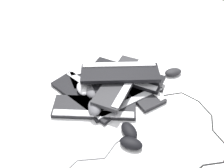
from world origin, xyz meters
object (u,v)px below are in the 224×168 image
(mouse_1, at_px, (173,72))
(keyboard_2, at_px, (86,95))
(keyboard_4, at_px, (125,97))
(mouse_6, at_px, (91,91))
(keyboard_3, at_px, (94,108))
(keyboard_5, at_px, (126,75))
(keyboard_0, at_px, (133,83))
(mouse_3, at_px, (129,131))
(mouse_5, at_px, (95,107))
(keyboard_6, at_px, (121,81))
(mouse_2, at_px, (83,88))
(mouse_0, at_px, (131,143))
(keyboard_7, at_px, (120,72))
(mouse_4, at_px, (96,90))
(keyboard_1, at_px, (106,73))

(mouse_1, bearing_deg, keyboard_2, -178.27)
(keyboard_4, relative_size, mouse_6, 4.06)
(mouse_1, bearing_deg, keyboard_3, -167.23)
(keyboard_4, bearing_deg, mouse_1, -0.20)
(keyboard_3, xyz_separation_m, keyboard_5, (0.28, 0.09, 0.03))
(keyboard_0, distance_m, mouse_3, 0.36)
(mouse_1, bearing_deg, mouse_5, -164.45)
(keyboard_4, distance_m, keyboard_6, 0.09)
(keyboard_5, xyz_separation_m, mouse_2, (-0.27, 0.04, 0.01))
(mouse_0, bearing_deg, keyboard_7, -63.70)
(keyboard_6, bearing_deg, keyboard_0, -1.19)
(keyboard_3, height_order, keyboard_5, keyboard_5)
(keyboard_2, relative_size, mouse_5, 4.20)
(keyboard_5, bearing_deg, keyboard_4, -129.56)
(keyboard_4, height_order, mouse_2, mouse_2)
(keyboard_5, relative_size, mouse_1, 4.15)
(keyboard_6, xyz_separation_m, mouse_5, (-0.21, -0.07, -0.02))
(mouse_2, distance_m, mouse_4, 0.08)
(keyboard_3, bearing_deg, mouse_1, -2.95)
(keyboard_3, distance_m, mouse_1, 0.55)
(keyboard_0, xyz_separation_m, mouse_5, (-0.31, -0.06, 0.04))
(keyboard_5, relative_size, mouse_2, 4.15)
(mouse_5, bearing_deg, mouse_1, 113.51)
(mouse_3, relative_size, mouse_4, 1.00)
(keyboard_4, height_order, mouse_4, mouse_4)
(keyboard_7, xyz_separation_m, mouse_1, (0.33, -0.11, -0.08))
(mouse_0, bearing_deg, mouse_1, -99.21)
(mouse_6, bearing_deg, keyboard_4, -115.76)
(mouse_0, xyz_separation_m, mouse_6, (0.01, 0.38, 0.03))
(keyboard_1, bearing_deg, mouse_6, -146.04)
(mouse_5, bearing_deg, mouse_4, 168.60)
(mouse_0, distance_m, mouse_5, 0.27)
(keyboard_0, relative_size, keyboard_3, 1.02)
(keyboard_1, distance_m, mouse_1, 0.42)
(mouse_6, bearing_deg, mouse_1, -90.88)
(keyboard_0, xyz_separation_m, mouse_0, (-0.27, -0.33, 0.01))
(keyboard_2, relative_size, keyboard_7, 1.02)
(keyboard_7, bearing_deg, mouse_2, 165.76)
(keyboard_4, bearing_deg, mouse_0, -121.10)
(keyboard_1, relative_size, mouse_5, 4.21)
(keyboard_3, bearing_deg, mouse_3, -75.64)
(keyboard_3, bearing_deg, keyboard_4, -8.55)
(keyboard_1, distance_m, mouse_0, 0.53)
(keyboard_0, xyz_separation_m, mouse_4, (-0.23, 0.04, 0.04))
(keyboard_3, bearing_deg, mouse_5, -116.84)
(keyboard_4, bearing_deg, keyboard_0, 29.95)
(keyboard_2, height_order, mouse_6, mouse_6)
(keyboard_3, distance_m, mouse_3, 0.24)
(keyboard_0, relative_size, keyboard_6, 0.99)
(keyboard_0, xyz_separation_m, keyboard_4, (-0.11, -0.07, 0.00))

